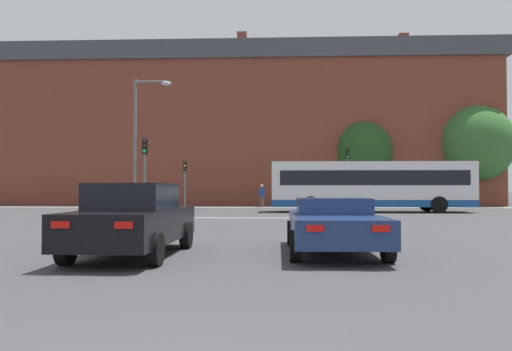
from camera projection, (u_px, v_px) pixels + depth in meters
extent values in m
cube|color=silver|center=(260.00, 218.00, 24.91)|extent=(9.49, 0.30, 0.01)
cube|color=gray|center=(267.00, 207.00, 39.15)|extent=(70.55, 2.50, 0.01)
cube|color=brown|center=(245.00, 138.00, 48.86)|extent=(45.08, 11.76, 12.82)
cube|color=#42444C|center=(245.00, 65.00, 49.05)|extent=(45.98, 12.23, 1.65)
cube|color=brown|center=(104.00, 57.00, 52.52)|extent=(0.90, 0.90, 1.78)
cube|color=brown|center=(242.00, 42.00, 47.21)|extent=(0.90, 0.90, 1.78)
cube|color=brown|center=(403.00, 43.00, 47.63)|extent=(0.90, 0.90, 1.78)
cube|color=black|center=(134.00, 225.00, 10.87)|extent=(1.89, 4.64, 0.69)
cube|color=black|center=(133.00, 196.00, 10.84)|extent=(1.59, 2.10, 0.57)
cylinder|color=black|center=(117.00, 235.00, 12.34)|extent=(0.23, 0.64, 0.64)
cylinder|color=black|center=(186.00, 235.00, 12.23)|extent=(0.23, 0.64, 0.64)
cylinder|color=black|center=(66.00, 249.00, 9.49)|extent=(0.23, 0.64, 0.64)
cylinder|color=black|center=(155.00, 249.00, 9.38)|extent=(0.23, 0.64, 0.64)
cube|color=red|center=(60.00, 225.00, 8.59)|extent=(0.32, 0.06, 0.12)
cube|color=red|center=(124.00, 225.00, 8.52)|extent=(0.32, 0.06, 0.12)
cube|color=navy|center=(333.00, 226.00, 11.36)|extent=(1.91, 4.69, 0.56)
cube|color=navy|center=(333.00, 206.00, 11.49)|extent=(1.64, 1.41, 0.36)
cylinder|color=black|center=(292.00, 233.00, 12.84)|extent=(0.22, 0.64, 0.64)
cylinder|color=black|center=(363.00, 233.00, 12.76)|extent=(0.22, 0.64, 0.64)
cylinder|color=black|center=(295.00, 246.00, 9.94)|extent=(0.22, 0.64, 0.64)
cylinder|color=black|center=(388.00, 246.00, 9.86)|extent=(0.22, 0.64, 0.64)
cube|color=red|center=(315.00, 228.00, 9.03)|extent=(0.32, 0.05, 0.12)
cube|color=red|center=(381.00, 229.00, 8.98)|extent=(0.32, 0.05, 0.12)
cube|color=silver|center=(370.00, 184.00, 31.30)|extent=(12.38, 2.59, 2.77)
cube|color=#194C8E|center=(371.00, 203.00, 31.27)|extent=(12.40, 2.61, 0.44)
cube|color=black|center=(370.00, 178.00, 31.31)|extent=(11.39, 2.62, 0.90)
cylinder|color=black|center=(427.00, 204.00, 32.34)|extent=(1.00, 0.28, 1.00)
cylinder|color=black|center=(439.00, 205.00, 29.85)|extent=(1.00, 0.28, 1.00)
cylinder|color=black|center=(308.00, 203.00, 32.68)|extent=(1.00, 0.28, 1.00)
cylinder|color=black|center=(311.00, 205.00, 30.19)|extent=(1.00, 0.28, 1.00)
cylinder|color=slate|center=(145.00, 186.00, 25.48)|extent=(0.12, 0.12, 3.23)
cube|color=black|center=(145.00, 146.00, 25.53)|extent=(0.26, 0.20, 0.80)
sphere|color=black|center=(144.00, 141.00, 25.41)|extent=(0.17, 0.17, 0.17)
sphere|color=black|center=(144.00, 146.00, 25.40)|extent=(0.17, 0.17, 0.17)
sphere|color=#1ED14C|center=(144.00, 151.00, 25.39)|extent=(0.17, 0.17, 0.17)
cylinder|color=slate|center=(185.00, 189.00, 38.52)|extent=(0.12, 0.12, 2.83)
cube|color=black|center=(185.00, 166.00, 38.57)|extent=(0.26, 0.20, 0.80)
sphere|color=black|center=(185.00, 162.00, 38.45)|extent=(0.17, 0.17, 0.17)
sphere|color=orange|center=(185.00, 166.00, 38.44)|extent=(0.17, 0.17, 0.17)
sphere|color=black|center=(185.00, 169.00, 38.44)|extent=(0.17, 0.17, 0.17)
cylinder|color=slate|center=(347.00, 183.00, 38.50)|extent=(0.12, 0.12, 3.79)
cube|color=black|center=(347.00, 153.00, 38.56)|extent=(0.26, 0.20, 0.80)
sphere|color=black|center=(347.00, 150.00, 38.44)|extent=(0.17, 0.17, 0.17)
sphere|color=black|center=(347.00, 153.00, 38.43)|extent=(0.17, 0.17, 0.17)
sphere|color=#1ED14C|center=(347.00, 157.00, 38.43)|extent=(0.17, 0.17, 0.17)
cylinder|color=slate|center=(135.00, 148.00, 25.46)|extent=(0.16, 0.16, 7.10)
cylinder|color=slate|center=(151.00, 82.00, 25.51)|extent=(1.61, 0.10, 0.10)
ellipsoid|color=#B2B2B7|center=(166.00, 83.00, 25.47)|extent=(0.50, 0.36, 0.22)
cylinder|color=brown|center=(263.00, 202.00, 39.14)|extent=(0.13, 0.13, 0.86)
cylinder|color=brown|center=(261.00, 202.00, 39.18)|extent=(0.13, 0.13, 0.86)
cube|color=navy|center=(262.00, 192.00, 39.18)|extent=(0.43, 0.29, 0.68)
sphere|color=tan|center=(262.00, 186.00, 39.20)|extent=(0.26, 0.26, 0.26)
cylinder|color=#4C3823|center=(364.00, 190.00, 42.99)|extent=(0.36, 0.36, 2.63)
ellipsoid|color=#234C1E|center=(364.00, 151.00, 43.07)|extent=(4.90, 4.90, 5.15)
cylinder|color=#4C3823|center=(477.00, 190.00, 42.43)|extent=(0.36, 0.36, 2.68)
ellipsoid|color=#33662D|center=(476.00, 144.00, 42.54)|extent=(6.20, 6.20, 6.51)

